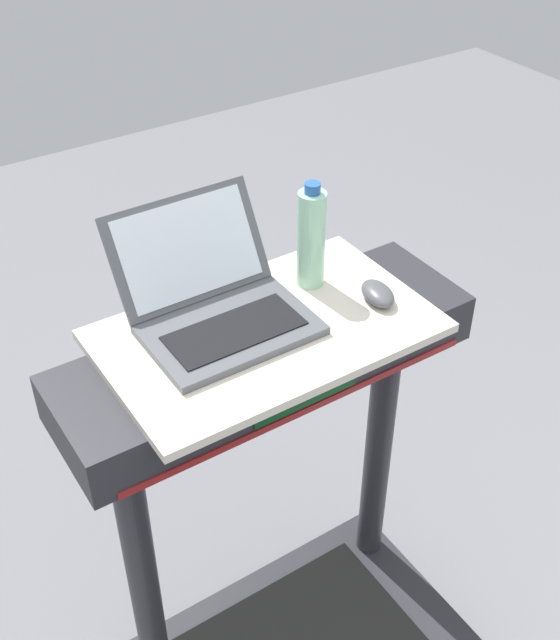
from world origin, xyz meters
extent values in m
cylinder|color=#28282D|center=(-0.34, 0.70, 0.56)|extent=(0.07, 0.07, 0.81)
cylinder|color=#28282D|center=(0.34, 0.70, 0.56)|extent=(0.07, 0.07, 0.81)
cube|color=#28282D|center=(0.00, 0.70, 1.02)|extent=(0.90, 0.28, 0.11)
cube|color=#0C3F19|center=(0.00, 0.56, 1.02)|extent=(0.24, 0.01, 0.06)
cube|color=maroon|center=(0.00, 0.56, 0.97)|extent=(0.81, 0.00, 0.02)
cube|color=beige|center=(0.00, 0.70, 1.08)|extent=(0.67, 0.41, 0.02)
cube|color=#515459|center=(-0.07, 0.72, 1.10)|extent=(0.33, 0.22, 0.02)
cube|color=black|center=(-0.07, 0.70, 1.11)|extent=(0.27, 0.12, 0.00)
cube|color=#515459|center=(-0.07, 0.89, 1.20)|extent=(0.33, 0.12, 0.20)
cube|color=white|center=(-0.07, 0.88, 1.21)|extent=(0.29, 0.10, 0.17)
ellipsoid|color=#4C4C51|center=(0.25, 0.65, 1.11)|extent=(0.08, 0.11, 0.03)
cylinder|color=#9EDBB2|center=(0.17, 0.78, 1.20)|extent=(0.06, 0.06, 0.22)
cylinder|color=#2659A5|center=(0.17, 0.78, 1.32)|extent=(0.03, 0.03, 0.02)
camera|label=1|loc=(-0.69, -0.40, 2.09)|focal=45.46mm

